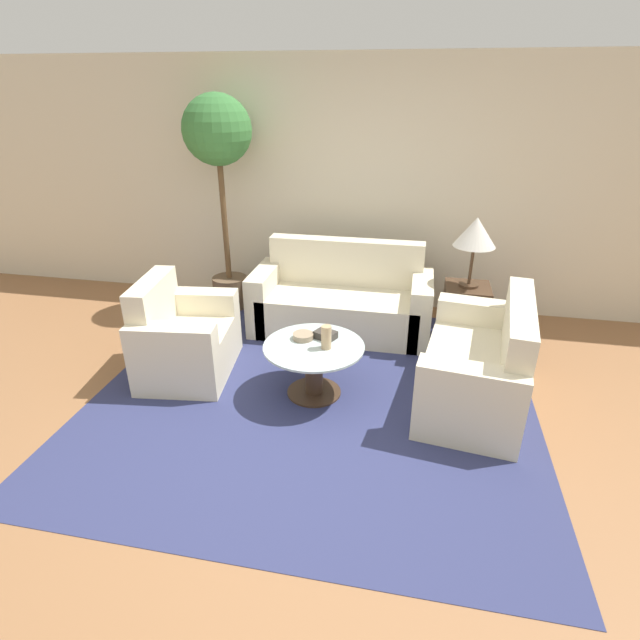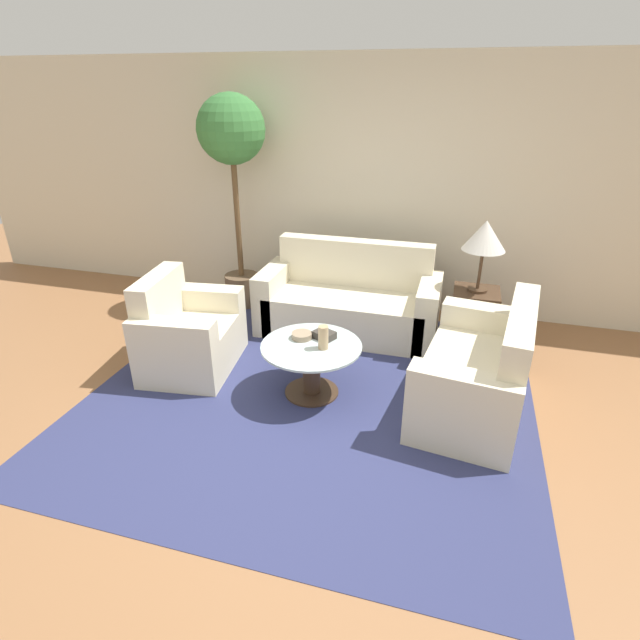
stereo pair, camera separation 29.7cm
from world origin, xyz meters
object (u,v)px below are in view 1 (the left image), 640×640
potted_plant (219,155)px  book_stack (325,335)px  armchair (182,341)px  bowl (303,336)px  coffee_table (314,363)px  vase (326,337)px  loveseat (482,369)px  sofa_main (342,302)px  table_lamp (476,233)px

potted_plant → book_stack: size_ratio=11.05×
armchair → bowl: armchair is taller
coffee_table → bowl: bearing=139.4°
vase → bowl: bearing=151.0°
potted_plant → vase: bearing=-48.5°
loveseat → potted_plant: bearing=-110.3°
armchair → loveseat: (2.51, 0.03, -0.00)m
sofa_main → coffee_table: size_ratio=2.21×
sofa_main → coffee_table: (-0.03, -1.25, -0.00)m
loveseat → sofa_main: bearing=-122.5°
sofa_main → potted_plant: bearing=167.2°
loveseat → vase: size_ratio=7.68×
armchair → book_stack: bearing=-96.7°
sofa_main → armchair: (-1.23, -1.12, 0.00)m
sofa_main → bowl: size_ratio=10.69×
sofa_main → bowl: 1.18m
coffee_table → bowl: bowl is taller
coffee_table → potted_plant: 2.44m
sofa_main → armchair: size_ratio=1.76×
bowl → armchair: bearing=178.0°
armchair → potted_plant: potted_plant is taller
table_lamp → vase: 1.75m
sofa_main → potted_plant: potted_plant is taller
bowl → book_stack: book_stack is taller
armchair → bowl: 1.11m
coffee_table → vase: bearing=-13.7°
loveseat → potted_plant: (-2.61, 1.39, 1.37)m
armchair → coffee_table: armchair is taller
sofa_main → table_lamp: table_lamp is taller
loveseat → vase: (-1.21, -0.19, 0.25)m
sofa_main → book_stack: 1.13m
table_lamp → potted_plant: bearing=171.6°
book_stack → vase: bearing=-52.0°
potted_plant → book_stack: (1.36, -1.42, -1.18)m
coffee_table → vase: size_ratio=4.22×
coffee_table → vase: (0.10, -0.03, 0.25)m
loveseat → vase: loveseat is taller
loveseat → bowl: 1.43m
armchair → vase: bearing=-103.9°
sofa_main → coffee_table: sofa_main is taller
loveseat → book_stack: (-1.25, -0.03, 0.19)m
armchair → table_lamp: table_lamp is taller
bowl → sofa_main: bearing=83.3°
table_lamp → book_stack: 1.69m
loveseat → vase: 1.25m
sofa_main → book_stack: bearing=-88.0°
sofa_main → coffee_table: 1.25m
sofa_main → book_stack: size_ratio=8.75×
table_lamp → potted_plant: (-2.53, 0.37, 0.56)m
loveseat → table_lamp: (-0.08, 1.02, 0.80)m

